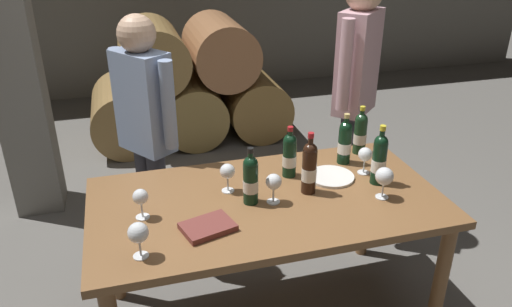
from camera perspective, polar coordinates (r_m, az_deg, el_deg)
name	(u,v)px	position (r m, az deg, el deg)	size (l,w,h in m)	color
barrel_stack	(189,86)	(4.86, -7.74, 7.72)	(1.86, 0.90, 1.15)	olive
stone_pillar	(7,34)	(3.72, -26.65, 12.19)	(0.32, 0.32, 2.60)	slate
dining_table	(267,214)	(2.47, 1.26, -7.00)	(1.70, 0.90, 0.76)	brown
wine_bottle_0	(309,167)	(2.43, 6.14, -1.58)	(0.07, 0.07, 0.32)	black
wine_bottle_1	(379,159)	(2.57, 13.96, -0.59)	(0.07, 0.07, 0.32)	black
wine_bottle_2	(251,179)	(2.33, -0.62, -2.98)	(0.07, 0.07, 0.29)	black
wine_bottle_3	(290,155)	(2.58, 3.87, -0.14)	(0.07, 0.07, 0.28)	black
wine_bottle_4	(360,133)	(2.89, 11.89, 2.33)	(0.07, 0.07, 0.28)	#19381E
wine_bottle_5	(345,142)	(2.75, 10.16, 1.33)	(0.07, 0.07, 0.29)	black
wine_glass_0	(227,172)	(2.44, -3.29, -2.16)	(0.08, 0.08, 0.15)	white
wine_glass_1	(138,234)	(2.03, -13.36, -8.93)	(0.08, 0.08, 0.16)	white
wine_glass_2	(384,177)	(2.45, 14.52, -2.62)	(0.09, 0.09, 0.16)	white
wine_glass_3	(274,183)	(2.34, 2.03, -3.37)	(0.08, 0.08, 0.15)	white
wine_glass_4	(141,198)	(2.28, -13.11, -4.99)	(0.07, 0.07, 0.15)	white
wine_glass_5	(365,155)	(2.67, 12.42, -0.20)	(0.07, 0.07, 0.15)	white
tasting_notebook	(208,227)	(2.20, -5.55, -8.38)	(0.22, 0.16, 0.03)	brown
serving_plate	(331,177)	(2.63, 8.62, -2.64)	(0.24, 0.24, 0.01)	white
sommelier_presenting	(356,83)	(3.23, 11.39, 7.94)	(0.38, 0.36, 1.72)	#383842
taster_seated_left	(146,124)	(2.92, -12.53, 3.32)	(0.33, 0.42, 1.54)	#383842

